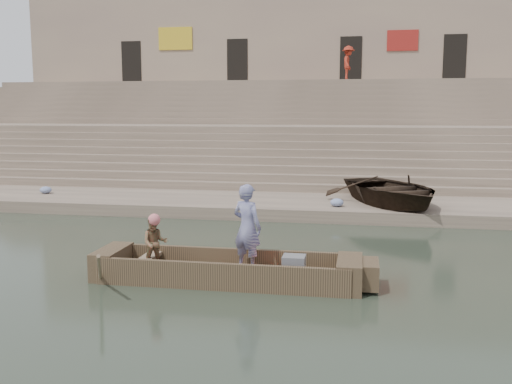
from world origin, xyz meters
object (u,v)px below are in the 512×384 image
(main_rowboat, at_px, (226,276))
(television, at_px, (293,265))
(standing_man, at_px, (247,227))
(pedestrian, at_px, (348,63))
(beached_rowboat, at_px, (391,190))
(rowing_man, at_px, (155,243))

(main_rowboat, relative_size, television, 10.87)
(main_rowboat, height_order, standing_man, standing_man)
(pedestrian, bearing_deg, standing_man, 178.32)
(beached_rowboat, bearing_deg, television, -131.96)
(main_rowboat, height_order, pedestrian, pedestrian)
(standing_man, bearing_deg, pedestrian, -69.01)
(main_rowboat, distance_m, television, 1.45)
(main_rowboat, distance_m, rowing_man, 1.67)
(main_rowboat, relative_size, pedestrian, 2.64)
(rowing_man, xyz_separation_m, television, (2.94, 0.08, -0.36))
(rowing_man, bearing_deg, pedestrian, 60.26)
(television, bearing_deg, main_rowboat, 180.00)
(rowing_man, distance_m, beached_rowboat, 9.84)
(rowing_man, xyz_separation_m, beached_rowboat, (5.30, 8.29, 0.12))
(standing_man, relative_size, rowing_man, 1.64)
(beached_rowboat, bearing_deg, standing_man, -138.68)
(beached_rowboat, bearing_deg, main_rowboat, -140.60)
(beached_rowboat, bearing_deg, pedestrian, 71.63)
(standing_man, height_order, pedestrian, pedestrian)
(main_rowboat, distance_m, beached_rowboat, 9.07)
(rowing_man, height_order, television, rowing_man)
(main_rowboat, height_order, television, television)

